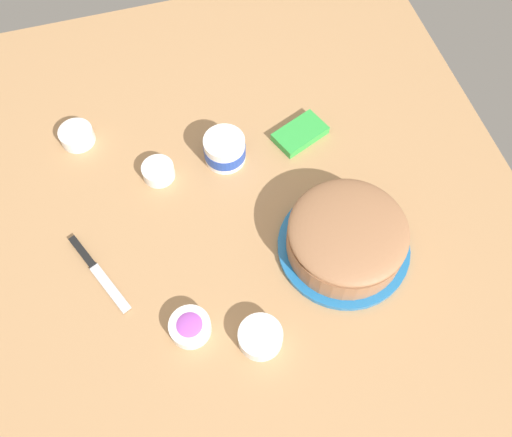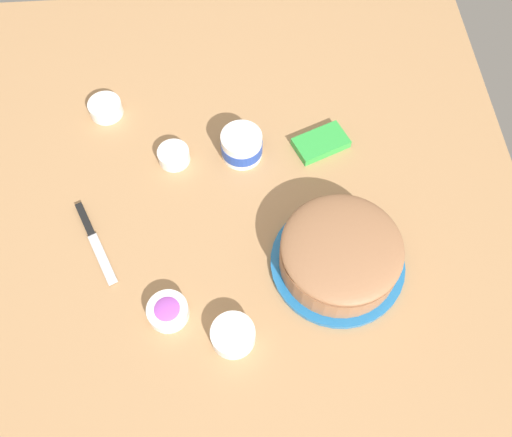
{
  "view_description": "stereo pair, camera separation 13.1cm",
  "coord_description": "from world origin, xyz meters",
  "px_view_note": "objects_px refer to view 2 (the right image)",
  "views": [
    {
      "loc": [
        0.08,
        0.66,
        1.19
      ],
      "look_at": [
        -0.1,
        0.06,
        0.04
      ],
      "focal_mm": 39.02,
      "sensor_mm": 36.0,
      "label": 1
    },
    {
      "loc": [
        -0.05,
        0.69,
        1.19
      ],
      "look_at": [
        -0.1,
        0.06,
        0.04
      ],
      "focal_mm": 39.02,
      "sensor_mm": 36.0,
      "label": 2
    }
  ],
  "objects_px": {
    "frosting_tub": "(242,145)",
    "sprinkle_bowl_pink": "(174,155)",
    "candy_box_lower": "(321,143)",
    "sprinkle_bowl_rainbow": "(168,311)",
    "sprinkle_bowl_green": "(233,335)",
    "spreading_knife": "(92,235)",
    "sprinkle_bowl_yellow": "(105,108)",
    "frosted_cake": "(340,255)"
  },
  "relations": [
    {
      "from": "frosted_cake",
      "to": "spreading_knife",
      "type": "xyz_separation_m",
      "value": [
        0.57,
        -0.11,
        -0.05
      ]
    },
    {
      "from": "frosting_tub",
      "to": "spreading_knife",
      "type": "relative_size",
      "value": 0.48
    },
    {
      "from": "sprinkle_bowl_pink",
      "to": "sprinkle_bowl_green",
      "type": "xyz_separation_m",
      "value": [
        -0.13,
        0.48,
        0.0
      ]
    },
    {
      "from": "sprinkle_bowl_yellow",
      "to": "spreading_knife",
      "type": "bearing_deg",
      "value": 88.0
    },
    {
      "from": "sprinkle_bowl_pink",
      "to": "sprinkle_bowl_yellow",
      "type": "bearing_deg",
      "value": -42.42
    },
    {
      "from": "candy_box_lower",
      "to": "spreading_knife",
      "type": "bearing_deg",
      "value": -1.0
    },
    {
      "from": "sprinkle_bowl_pink",
      "to": "candy_box_lower",
      "type": "distance_m",
      "value": 0.38
    },
    {
      "from": "spreading_knife",
      "to": "candy_box_lower",
      "type": "relative_size",
      "value": 1.64
    },
    {
      "from": "frosting_tub",
      "to": "sprinkle_bowl_yellow",
      "type": "xyz_separation_m",
      "value": [
        0.36,
        -0.16,
        -0.02
      ]
    },
    {
      "from": "frosting_tub",
      "to": "spreading_knife",
      "type": "bearing_deg",
      "value": 30.06
    },
    {
      "from": "sprinkle_bowl_rainbow",
      "to": "frosted_cake",
      "type": "bearing_deg",
      "value": -166.52
    },
    {
      "from": "candy_box_lower",
      "to": "sprinkle_bowl_pink",
      "type": "bearing_deg",
      "value": -19.79
    },
    {
      "from": "sprinkle_bowl_rainbow",
      "to": "sprinkle_bowl_green",
      "type": "height_order",
      "value": "sprinkle_bowl_green"
    },
    {
      "from": "frosting_tub",
      "to": "sprinkle_bowl_green",
      "type": "distance_m",
      "value": 0.49
    },
    {
      "from": "sprinkle_bowl_yellow",
      "to": "candy_box_lower",
      "type": "bearing_deg",
      "value": 165.2
    },
    {
      "from": "spreading_knife",
      "to": "sprinkle_bowl_rainbow",
      "type": "xyz_separation_m",
      "value": [
        -0.18,
        0.21,
        0.01
      ]
    },
    {
      "from": "sprinkle_bowl_rainbow",
      "to": "sprinkle_bowl_pink",
      "type": "distance_m",
      "value": 0.42
    },
    {
      "from": "frosted_cake",
      "to": "sprinkle_bowl_rainbow",
      "type": "distance_m",
      "value": 0.4
    },
    {
      "from": "sprinkle_bowl_yellow",
      "to": "sprinkle_bowl_pink",
      "type": "xyz_separation_m",
      "value": [
        -0.18,
        0.17,
        -0.0
      ]
    },
    {
      "from": "frosting_tub",
      "to": "candy_box_lower",
      "type": "xyz_separation_m",
      "value": [
        -0.21,
        -0.01,
        -0.03
      ]
    },
    {
      "from": "frosting_tub",
      "to": "candy_box_lower",
      "type": "relative_size",
      "value": 0.78
    },
    {
      "from": "sprinkle_bowl_yellow",
      "to": "sprinkle_bowl_green",
      "type": "xyz_separation_m",
      "value": [
        -0.31,
        0.65,
        0.0
      ]
    },
    {
      "from": "frosting_tub",
      "to": "candy_box_lower",
      "type": "height_order",
      "value": "frosting_tub"
    },
    {
      "from": "frosted_cake",
      "to": "spreading_knife",
      "type": "bearing_deg",
      "value": -11.16
    },
    {
      "from": "spreading_knife",
      "to": "candy_box_lower",
      "type": "xyz_separation_m",
      "value": [
        -0.58,
        -0.23,
        0.01
      ]
    },
    {
      "from": "spreading_knife",
      "to": "sprinkle_bowl_yellow",
      "type": "height_order",
      "value": "sprinkle_bowl_yellow"
    },
    {
      "from": "frosted_cake",
      "to": "frosting_tub",
      "type": "xyz_separation_m",
      "value": [
        0.2,
        -0.33,
        -0.01
      ]
    },
    {
      "from": "spreading_knife",
      "to": "sprinkle_bowl_yellow",
      "type": "distance_m",
      "value": 0.38
    },
    {
      "from": "frosted_cake",
      "to": "sprinkle_bowl_pink",
      "type": "bearing_deg",
      "value": -40.5
    },
    {
      "from": "frosted_cake",
      "to": "sprinkle_bowl_pink",
      "type": "height_order",
      "value": "frosted_cake"
    },
    {
      "from": "sprinkle_bowl_yellow",
      "to": "sprinkle_bowl_pink",
      "type": "height_order",
      "value": "sprinkle_bowl_yellow"
    },
    {
      "from": "frosting_tub",
      "to": "sprinkle_bowl_pink",
      "type": "xyz_separation_m",
      "value": [
        0.17,
        0.01,
        -0.02
      ]
    },
    {
      "from": "sprinkle_bowl_green",
      "to": "spreading_knife",
      "type": "bearing_deg",
      "value": -39.98
    },
    {
      "from": "sprinkle_bowl_green",
      "to": "candy_box_lower",
      "type": "relative_size",
      "value": 0.71
    },
    {
      "from": "frosted_cake",
      "to": "sprinkle_bowl_yellow",
      "type": "height_order",
      "value": "frosted_cake"
    },
    {
      "from": "sprinkle_bowl_rainbow",
      "to": "sprinkle_bowl_pink",
      "type": "height_order",
      "value": "sprinkle_bowl_rainbow"
    },
    {
      "from": "sprinkle_bowl_yellow",
      "to": "sprinkle_bowl_green",
      "type": "height_order",
      "value": "sprinkle_bowl_green"
    },
    {
      "from": "sprinkle_bowl_green",
      "to": "frosting_tub",
      "type": "bearing_deg",
      "value": -95.57
    },
    {
      "from": "frosted_cake",
      "to": "sprinkle_bowl_yellow",
      "type": "bearing_deg",
      "value": -41.14
    },
    {
      "from": "candy_box_lower",
      "to": "sprinkle_bowl_rainbow",
      "type": "bearing_deg",
      "value": 25.26
    },
    {
      "from": "sprinkle_bowl_green",
      "to": "sprinkle_bowl_yellow",
      "type": "bearing_deg",
      "value": -64.4
    },
    {
      "from": "sprinkle_bowl_green",
      "to": "sprinkle_bowl_rainbow",
      "type": "bearing_deg",
      "value": -24.65
    }
  ]
}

